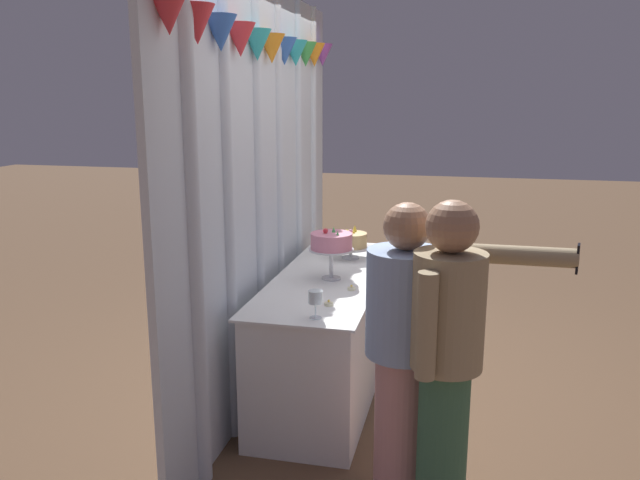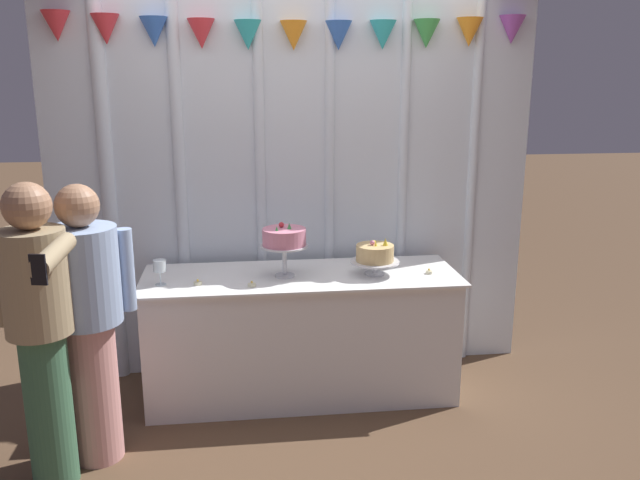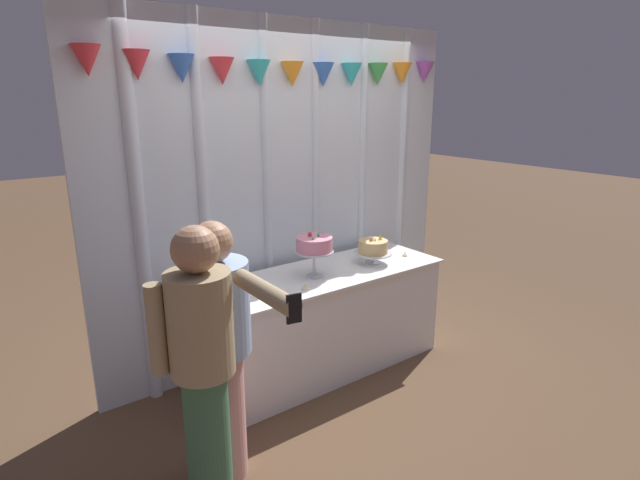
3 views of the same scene
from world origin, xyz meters
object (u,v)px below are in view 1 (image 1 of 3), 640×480
at_px(tealight_far_left, 329,304).
at_px(guest_man_dark_suit, 448,356).
at_px(cake_display_nearleft, 331,243).
at_px(cake_table, 330,332).
at_px(wine_glass, 316,298).
at_px(guest_man_pink_jacket, 403,348).
at_px(cake_display_nearright, 351,241).
at_px(tealight_near_left, 351,289).
at_px(tealight_near_right, 362,247).

relative_size(tealight_far_left, guest_man_dark_suit, 0.03).
bearing_deg(cake_display_nearleft, cake_table, 15.14).
height_order(wine_glass, tealight_far_left, wine_glass).
xyz_separation_m(cake_display_nearleft, guest_man_pink_jacket, (-1.04, -0.56, -0.23)).
height_order(cake_display_nearleft, wine_glass, cake_display_nearleft).
xyz_separation_m(tealight_far_left, guest_man_dark_suit, (-0.70, -0.67, 0.05)).
bearing_deg(tealight_far_left, cake_display_nearright, 3.88).
distance_m(tealight_far_left, tealight_near_left, 0.32).
xyz_separation_m(cake_table, cake_display_nearleft, (-0.10, -0.03, 0.63)).
xyz_separation_m(cake_display_nearleft, tealight_near_left, (-0.20, -0.17, -0.23)).
bearing_deg(tealight_far_left, wine_glass, 174.31).
height_order(cake_table, cake_display_nearright, cake_display_nearright).
relative_size(tealight_near_left, tealight_near_right, 1.14).
bearing_deg(cake_display_nearright, cake_table, 173.44).
xyz_separation_m(cake_table, guest_man_dark_suit, (-1.31, -0.80, 0.45)).
xyz_separation_m(tealight_near_right, guest_man_pink_jacket, (-1.93, -0.51, -0.01)).
xyz_separation_m(wine_glass, guest_man_pink_jacket, (-0.31, -0.49, -0.11)).
bearing_deg(wine_glass, cake_table, 7.02).
relative_size(cake_table, tealight_near_right, 45.25).
distance_m(cake_display_nearright, tealight_near_right, 0.36).
height_order(cake_table, wine_glass, wine_glass).
bearing_deg(wine_glass, guest_man_dark_suit, -124.70).
xyz_separation_m(cake_table, tealight_near_right, (0.78, -0.08, 0.40)).
relative_size(cake_display_nearright, tealight_near_right, 7.04).
bearing_deg(guest_man_dark_suit, guest_man_pink_jacket, 50.27).
height_order(cake_display_nearleft, guest_man_dark_suit, guest_man_dark_suit).
relative_size(wine_glass, tealight_far_left, 2.98).
relative_size(cake_display_nearleft, tealight_near_right, 7.83).
distance_m(cake_table, tealight_far_left, 0.75).
distance_m(cake_table, cake_display_nearright, 0.69).
relative_size(cake_display_nearright, wine_glass, 2.01).
bearing_deg(tealight_near_left, cake_display_nearleft, 39.57).
height_order(wine_glass, tealight_near_left, wine_glass).
bearing_deg(cake_table, tealight_far_left, -168.64).
height_order(cake_display_nearright, guest_man_pink_jacket, guest_man_pink_jacket).
height_order(tealight_near_left, tealight_near_right, same).
height_order(cake_display_nearleft, tealight_near_left, cake_display_nearleft).
distance_m(tealight_far_left, guest_man_pink_jacket, 0.70).
distance_m(wine_glass, tealight_far_left, 0.24).
bearing_deg(cake_table, cake_display_nearright, -6.56).
distance_m(cake_display_nearleft, guest_man_pink_jacket, 1.21).
relative_size(tealight_near_left, guest_man_dark_suit, 0.03).
xyz_separation_m(cake_display_nearright, tealight_near_right, (0.34, -0.03, -0.12)).
bearing_deg(tealight_near_right, wine_glass, -179.17).
xyz_separation_m(cake_display_nearright, guest_man_dark_suit, (-1.76, -0.75, -0.07)).
relative_size(cake_display_nearright, tealight_near_left, 6.19).
bearing_deg(tealight_near_left, tealight_far_left, 167.14).
relative_size(tealight_near_left, guest_man_pink_jacket, 0.03).
bearing_deg(guest_man_pink_jacket, guest_man_dark_suit, -129.73).
distance_m(cake_table, guest_man_dark_suit, 1.60).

